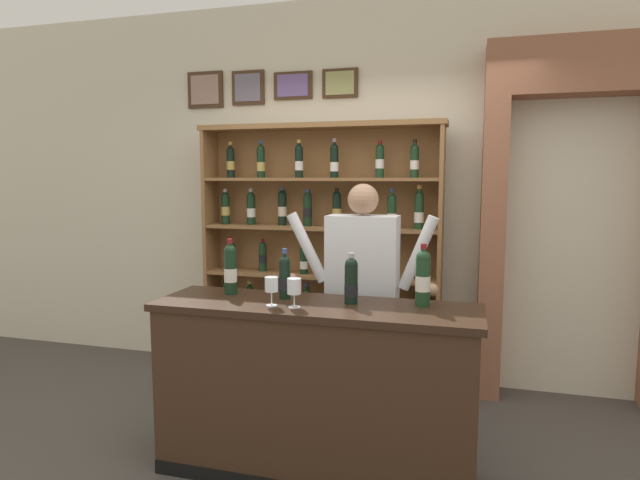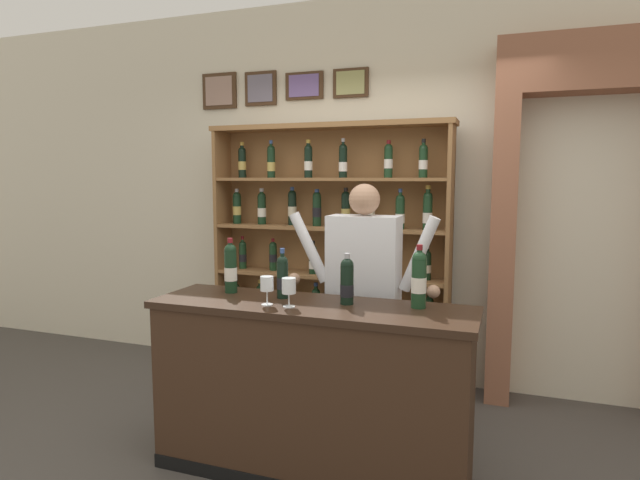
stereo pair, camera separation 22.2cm
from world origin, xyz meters
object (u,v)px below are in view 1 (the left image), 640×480
Objects in this scene: wine_shelf at (320,248)px; shopkeeper at (362,282)px; tasting_bottle_riserva at (230,269)px; tasting_bottle_grappa at (351,281)px; tasting_bottle_rosso at (423,277)px; wine_glass_center at (271,286)px; tasting_bottle_vin_santo at (285,277)px; wine_glass_right at (294,287)px; tasting_counter at (315,390)px.

wine_shelf is 1.01m from shopkeeper.
tasting_bottle_riserva is 0.75m from tasting_bottle_grappa.
tasting_bottle_rosso is 2.14× the size of wine_glass_center.
wine_shelf is 1.41m from tasting_bottle_grappa.
tasting_bottle_riserva reaches higher than wine_glass_center.
tasting_bottle_riserva is 1.18× the size of tasting_bottle_grappa.
tasting_bottle_grappa is at bearing -86.78° from shopkeeper.
tasting_bottle_riserva is at bearing 175.17° from tasting_bottle_vin_santo.
tasting_bottle_vin_santo is 1.82× the size of wine_glass_center.
tasting_bottle_grappa is 0.83× the size of tasting_bottle_rosso.
shopkeeper is (0.52, -0.86, -0.09)m from wine_shelf.
wine_glass_right is at bearing -148.17° from tasting_bottle_grappa.
tasting_bottle_vin_santo is at bearing 177.70° from tasting_bottle_grappa.
wine_glass_right is at bearing -112.06° from shopkeeper.
tasting_bottle_riserva is at bearing -179.85° from tasting_bottle_rosso.
wine_shelf is 1.54m from tasting_counter.
tasting_counter is 6.22× the size of tasting_bottle_vin_santo.
tasting_bottle_grappa is 0.39m from tasting_bottle_rosso.
shopkeeper reaches higher than tasting_bottle_grappa.
tasting_bottle_rosso is (0.78, 0.03, 0.03)m from tasting_bottle_vin_santo.
tasting_bottle_grappa is at bearing -3.50° from tasting_bottle_riserva.
wine_shelf is at bearing 126.48° from tasting_bottle_rosso.
wine_shelf reaches higher than tasting_bottle_riserva.
tasting_bottle_rosso is at bearing 7.21° from tasting_bottle_grappa.
shopkeeper is 0.83m from tasting_bottle_riserva.
tasting_bottle_vin_santo reaches higher than tasting_bottle_grappa.
tasting_bottle_grappa is 1.78× the size of wine_glass_right.
tasting_bottle_vin_santo is at bearing -83.29° from wine_shelf.
tasting_bottle_rosso is at bearing 11.06° from tasting_counter.
tasting_bottle_grappa is at bearing 22.83° from wine_glass_center.
wine_shelf is 6.17× the size of tasting_bottle_rosso.
shopkeeper reaches higher than tasting_counter.
tasting_bottle_rosso is at bearing 18.37° from wine_glass_right.
wine_glass_right is at bearing -0.09° from wine_glass_center.
tasting_counter is 5.31× the size of tasting_bottle_rosso.
tasting_bottle_vin_santo is (0.35, -0.03, -0.03)m from tasting_bottle_riserva.
tasting_counter is at bearing -75.47° from wine_shelf.
wine_glass_center is at bearing -157.17° from tasting_bottle_grappa.
tasting_counter is 0.88m from tasting_bottle_rosso.
shopkeeper reaches higher than wine_glass_center.
shopkeeper reaches higher than wine_glass_right.
tasting_counter is 0.62m from wine_glass_right.
wine_glass_center is (-0.13, 0.00, -0.00)m from wine_glass_right.
shopkeeper is at bearing 67.94° from wine_glass_right.
wine_glass_center is at bearing -121.66° from shopkeeper.
wine_shelf is 7.23× the size of tasting_bottle_vin_santo.
tasting_bottle_riserva is 2.10× the size of wine_glass_right.
tasting_bottle_grappa is 1.77× the size of wine_glass_center.
shopkeeper is (0.16, 0.51, 0.53)m from tasting_counter.
wine_shelf is at bearing 100.39° from wine_glass_right.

